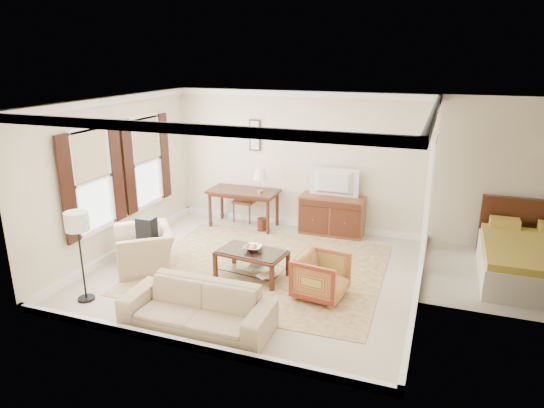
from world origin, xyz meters
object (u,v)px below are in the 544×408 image
Objects in this scene: sideboard at (332,215)px; tv at (333,174)px; writing_desk at (244,195)px; club_armchair at (144,242)px; striped_armchair at (321,274)px; sofa at (197,301)px; coffee_table at (252,257)px.

tv is (-0.00, -0.02, 0.89)m from sideboard.
club_armchair is (-0.80, -2.55, -0.23)m from writing_desk.
sofa is at bearing 143.54° from striped_armchair.
writing_desk is 1.54× the size of tv.
writing_desk is 2.69m from club_armchair.
striped_armchair is 1.98m from sofa.
coffee_table is at bearing 84.81° from striped_armchair.
striped_armchair is (1.27, -0.28, 0.01)m from coffee_table.
tv is at bearing 72.10° from coffee_table.
striped_armchair is 0.70× the size of club_armchair.
tv is 2.92m from striped_armchair.
coffee_table is at bearing -63.87° from writing_desk.
coffee_table is 1.94m from club_armchair.
coffee_table is 1.30m from striped_armchair.
club_armchair reaches higher than coffee_table.
sideboard is 1.73× the size of striped_armchair.
sideboard is 2.79m from striped_armchair.
club_armchair is at bearing -171.83° from coffee_table.
sofa is (-0.89, -4.16, -0.89)m from tv.
tv is 3.93m from club_armchair.
club_armchair is at bearing 97.28° from striped_armchair.
tv reaches higher than coffee_table.
writing_desk is 1.13× the size of sideboard.
tv reaches higher than striped_armchair.
coffee_table is at bearing 58.20° from club_armchair.
sofa reaches higher than writing_desk.
sofa reaches higher than sideboard.
club_armchair is at bearing -107.45° from writing_desk.
club_armchair is (-2.71, -2.74, 0.07)m from sideboard.
striped_armchair is at bearing -80.12° from sideboard.
sideboard is (1.91, 0.19, -0.30)m from writing_desk.
writing_desk reaches higher than coffee_table.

